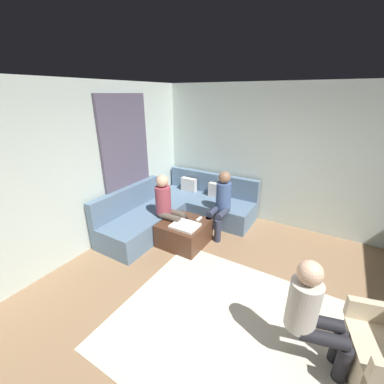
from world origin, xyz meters
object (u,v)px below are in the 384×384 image
ottoman (184,233)px  sectional_couch (179,210)px  coffee_mug (179,213)px  person_on_armchair (313,313)px  person_on_couch_back (221,201)px  person_on_couch_side (168,205)px  game_remote (199,219)px

ottoman → sectional_couch: bearing=129.5°
coffee_mug → person_on_armchair: person_on_armchair is taller
sectional_couch → person_on_couch_back: bearing=3.5°
ottoman → person_on_couch_back: size_ratio=0.63×
ottoman → person_on_couch_back: (0.39, 0.66, 0.45)m
person_on_couch_back → person_on_couch_side: size_ratio=1.00×
coffee_mug → person_on_couch_side: person_on_couch_side is taller
sectional_couch → person_on_couch_back: (0.90, 0.06, 0.38)m
ottoman → game_remote: (0.18, 0.22, 0.22)m
ottoman → person_on_couch_back: person_on_couch_back is taller
ottoman → person_on_armchair: (2.14, -1.16, 0.43)m
person_on_couch_back → person_on_couch_side: (-0.75, -0.64, 0.00)m
coffee_mug → person_on_couch_back: (0.61, 0.48, 0.19)m
game_remote → person_on_couch_side: size_ratio=0.12×
person_on_couch_back → person_on_armchair: person_on_couch_back is taller
sectional_couch → person_on_couch_back: size_ratio=2.12×
game_remote → person_on_couch_back: 0.54m
coffee_mug → person_on_armchair: size_ratio=0.08×
ottoman → person_on_armchair: size_ratio=0.64×
game_remote → person_on_armchair: (1.96, -1.38, 0.21)m
sectional_couch → coffee_mug: (0.28, -0.43, 0.19)m
ottoman → game_remote: size_ratio=5.07×
person_on_couch_side → person_on_armchair: (2.49, -1.18, -0.01)m
person_on_couch_back → person_on_armchair: 2.52m
ottoman → game_remote: 0.36m
ottoman → person_on_couch_back: 0.89m
sectional_couch → coffee_mug: size_ratio=26.84×
sectional_couch → person_on_armchair: size_ratio=2.16×
coffee_mug → game_remote: bearing=5.7°
person_on_couch_back → person_on_armchair: size_ratio=1.02×
person_on_couch_back → person_on_couch_side: bearing=40.5°
ottoman → person_on_couch_side: bearing=176.0°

